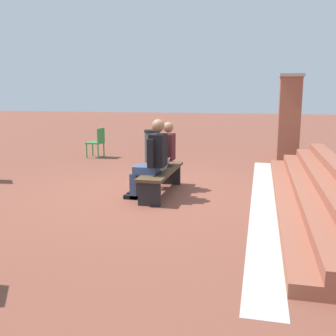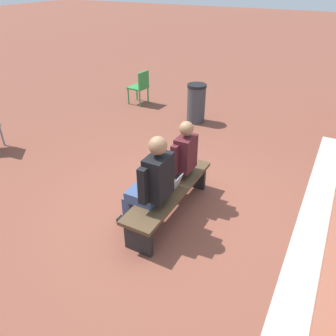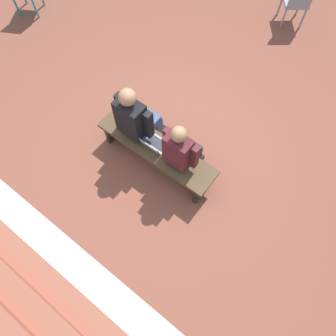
% 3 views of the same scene
% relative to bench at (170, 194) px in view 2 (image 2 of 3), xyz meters
% --- Properties ---
extents(ground_plane, '(60.00, 60.00, 0.00)m').
position_rel_bench_xyz_m(ground_plane, '(-0.03, -0.06, -0.35)').
color(ground_plane, brown).
extents(concrete_strip, '(7.51, 0.40, 0.01)m').
position_rel_bench_xyz_m(concrete_strip, '(0.00, 1.80, -0.35)').
color(concrete_strip, '#B7B2A8').
rests_on(concrete_strip, ground).
extents(bench, '(1.80, 0.44, 0.45)m').
position_rel_bench_xyz_m(bench, '(0.00, 0.00, 0.00)').
color(bench, '#4C3823').
rests_on(bench, ground).
extents(person_student, '(0.50, 0.64, 1.28)m').
position_rel_bench_xyz_m(person_student, '(-0.38, -0.06, 0.34)').
color(person_student, '#232328').
rests_on(person_student, ground).
extents(person_adult, '(0.56, 0.71, 1.38)m').
position_rel_bench_xyz_m(person_adult, '(0.37, -0.07, 0.38)').
color(person_adult, '#384C75').
rests_on(person_adult, ground).
extents(laptop, '(0.32, 0.29, 0.21)m').
position_rel_bench_xyz_m(laptop, '(0.03, 0.01, 0.15)').
color(laptop, '#9EA0A5').
rests_on(laptop, bench).
extents(plastic_chair_far_right, '(0.45, 0.45, 0.84)m').
position_rel_bench_xyz_m(plastic_chair_far_right, '(-3.61, -2.78, 0.13)').
color(plastic_chair_far_right, '#2D893D').
rests_on(plastic_chair_far_right, ground).
extents(litter_bin, '(0.42, 0.42, 0.86)m').
position_rel_bench_xyz_m(litter_bin, '(-3.22, -1.06, 0.08)').
color(litter_bin, '#383D42').
rests_on(litter_bin, ground).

